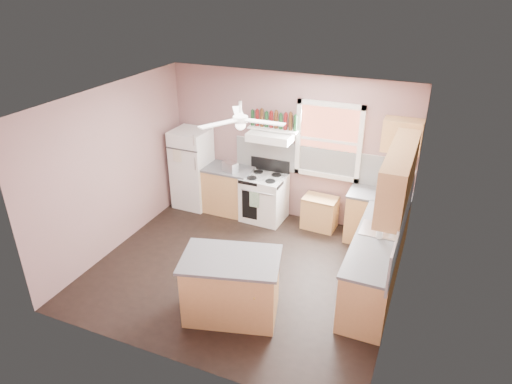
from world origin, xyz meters
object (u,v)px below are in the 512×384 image
at_px(refrigerator, 192,169).
at_px(cart, 320,213).
at_px(toaster, 230,167).
at_px(island, 231,287).
at_px(stove, 264,198).

distance_m(refrigerator, cart, 2.60).
xyz_separation_m(toaster, island, (1.23, -2.53, -0.56)).
xyz_separation_m(refrigerator, island, (2.09, -2.62, -0.35)).
relative_size(toaster, stove, 0.33).
bearing_deg(stove, island, -74.76).
distance_m(stove, cart, 1.06).
bearing_deg(toaster, stove, 28.34).
bearing_deg(toaster, refrigerator, -165.93).
relative_size(refrigerator, toaster, 5.54).
relative_size(toaster, island, 0.23).
distance_m(toaster, cart, 1.83).
height_order(refrigerator, toaster, refrigerator).
bearing_deg(stove, cart, 6.94).
bearing_deg(refrigerator, stove, 1.55).
bearing_deg(stove, refrigerator, -177.16).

